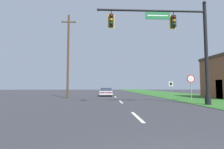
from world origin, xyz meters
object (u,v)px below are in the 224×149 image
at_px(signal_mast, 180,41).
at_px(stop_sign, 191,82).
at_px(car_ahead, 106,92).
at_px(route_sign_post, 171,86).
at_px(utility_pole_near, 68,55).

bearing_deg(signal_mast, stop_sign, 53.78).
relative_size(car_ahead, route_sign_post, 2.20).
relative_size(signal_mast, car_ahead, 1.96).
xyz_separation_m(signal_mast, stop_sign, (2.37, 3.23, -3.09)).
bearing_deg(signal_mast, utility_pole_near, 140.98).
bearing_deg(utility_pole_near, car_ahead, 47.47).
height_order(stop_sign, route_sign_post, stop_sign).
bearing_deg(signal_mast, car_ahead, 112.37).
height_order(signal_mast, car_ahead, signal_mast).
relative_size(car_ahead, utility_pole_near, 0.43).
height_order(signal_mast, utility_pole_near, utility_pole_near).
xyz_separation_m(signal_mast, utility_pole_near, (-10.39, 8.42, 0.39)).
distance_m(car_ahead, utility_pole_near, 8.51).
xyz_separation_m(signal_mast, car_ahead, (-5.61, 13.63, -4.35)).
relative_size(signal_mast, route_sign_post, 4.31).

